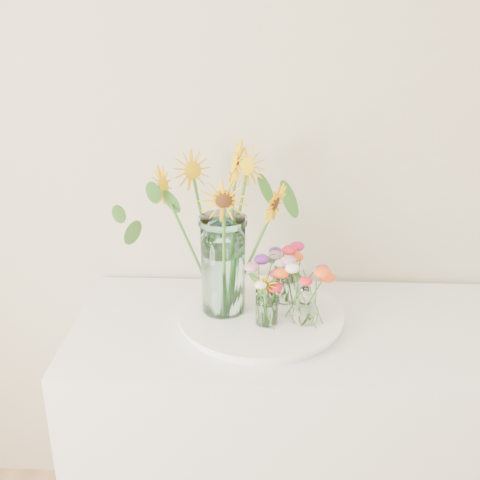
{
  "coord_description": "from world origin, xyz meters",
  "views": [
    {
      "loc": [
        -0.25,
        0.37,
        1.83
      ],
      "look_at": [
        -0.31,
        1.96,
        1.16
      ],
      "focal_mm": 45.0,
      "sensor_mm": 36.0,
      "label": 1
    }
  ],
  "objects_px": {
    "mason_jar": "(223,265)",
    "small_vase_a": "(267,307)",
    "counter": "(301,445)",
    "small_vase_b": "(305,305)",
    "small_vase_c": "(285,285)",
    "tray": "(261,317)"
  },
  "relations": [
    {
      "from": "tray",
      "to": "small_vase_c",
      "type": "relative_size",
      "value": 4.07
    },
    {
      "from": "tray",
      "to": "small_vase_c",
      "type": "xyz_separation_m",
      "value": [
        0.07,
        0.08,
        0.07
      ]
    },
    {
      "from": "tray",
      "to": "small_vase_b",
      "type": "xyz_separation_m",
      "value": [
        0.13,
        -0.05,
        0.07
      ]
    },
    {
      "from": "counter",
      "to": "small_vase_c",
      "type": "relative_size",
      "value": 11.98
    },
    {
      "from": "mason_jar",
      "to": "tray",
      "type": "bearing_deg",
      "value": -7.07
    },
    {
      "from": "tray",
      "to": "mason_jar",
      "type": "height_order",
      "value": "mason_jar"
    },
    {
      "from": "counter",
      "to": "small_vase_c",
      "type": "xyz_separation_m",
      "value": [
        -0.06,
        0.1,
        0.53
      ]
    },
    {
      "from": "counter",
      "to": "small_vase_b",
      "type": "bearing_deg",
      "value": -110.65
    },
    {
      "from": "mason_jar",
      "to": "small_vase_b",
      "type": "distance_m",
      "value": 0.27
    },
    {
      "from": "tray",
      "to": "small_vase_a",
      "type": "height_order",
      "value": "small_vase_a"
    },
    {
      "from": "counter",
      "to": "tray",
      "type": "bearing_deg",
      "value": 170.3
    },
    {
      "from": "small_vase_c",
      "to": "small_vase_a",
      "type": "bearing_deg",
      "value": -111.69
    },
    {
      "from": "counter",
      "to": "tray",
      "type": "height_order",
      "value": "tray"
    },
    {
      "from": "small_vase_a",
      "to": "mason_jar",
      "type": "bearing_deg",
      "value": 149.94
    },
    {
      "from": "mason_jar",
      "to": "small_vase_a",
      "type": "distance_m",
      "value": 0.18
    },
    {
      "from": "counter",
      "to": "small_vase_c",
      "type": "distance_m",
      "value": 0.55
    },
    {
      "from": "mason_jar",
      "to": "small_vase_b",
      "type": "xyz_separation_m",
      "value": [
        0.24,
        -0.06,
        -0.09
      ]
    },
    {
      "from": "counter",
      "to": "mason_jar",
      "type": "xyz_separation_m",
      "value": [
        -0.25,
        0.04,
        0.63
      ]
    },
    {
      "from": "small_vase_b",
      "to": "small_vase_c",
      "type": "height_order",
      "value": "same"
    },
    {
      "from": "small_vase_b",
      "to": "small_vase_c",
      "type": "relative_size",
      "value": 1.0
    },
    {
      "from": "small_vase_a",
      "to": "small_vase_b",
      "type": "relative_size",
      "value": 0.96
    },
    {
      "from": "small_vase_b",
      "to": "mason_jar",
      "type": "bearing_deg",
      "value": 165.06
    }
  ]
}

